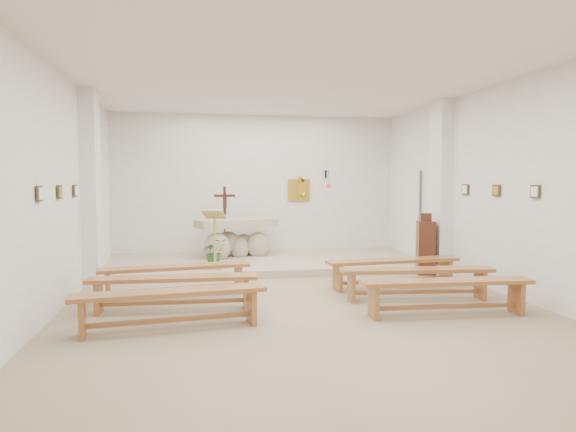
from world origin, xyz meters
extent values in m
cube|color=tan|center=(0.00, 0.00, 0.00)|extent=(7.00, 10.00, 0.00)
cube|color=white|center=(-3.49, 0.00, 1.75)|extent=(0.02, 10.00, 3.50)
cube|color=white|center=(3.49, 0.00, 1.75)|extent=(0.02, 10.00, 3.50)
cube|color=white|center=(0.00, 4.99, 1.75)|extent=(7.00, 0.02, 3.50)
cube|color=silver|center=(0.00, 0.00, 3.49)|extent=(7.00, 10.00, 0.02)
cube|color=tan|center=(0.00, 3.50, 0.07)|extent=(6.98, 3.00, 0.15)
cube|color=white|center=(-3.37, 2.00, 1.75)|extent=(0.26, 0.55, 3.50)
cube|color=white|center=(3.37, 2.00, 1.75)|extent=(0.26, 0.55, 3.50)
cube|color=gold|center=(1.05, 4.96, 1.65)|extent=(0.55, 0.04, 0.55)
cube|color=black|center=(1.75, 4.97, 2.05)|extent=(0.04, 0.02, 0.20)
cylinder|color=black|center=(1.75, 4.82, 2.12)|extent=(0.02, 0.30, 0.02)
cylinder|color=black|center=(1.75, 4.67, 1.95)|extent=(0.01, 0.01, 0.34)
sphere|color=red|center=(1.75, 4.67, 1.76)|extent=(0.11, 0.11, 0.11)
cube|color=#44331D|center=(-3.47, -0.80, 1.72)|extent=(0.03, 0.20, 0.20)
cube|color=#44331D|center=(-3.47, 0.20, 1.72)|extent=(0.03, 0.20, 0.20)
cube|color=#44331D|center=(-3.47, 1.20, 1.72)|extent=(0.03, 0.20, 0.20)
cube|color=#44331D|center=(3.47, -0.80, 1.72)|extent=(0.03, 0.20, 0.20)
cube|color=#44331D|center=(3.47, 0.20, 1.72)|extent=(0.03, 0.20, 0.20)
cube|color=#44331D|center=(3.47, 1.20, 1.72)|extent=(0.03, 0.20, 0.20)
cube|color=silver|center=(-3.43, 2.70, 0.27)|extent=(0.10, 0.85, 0.52)
cube|color=silver|center=(3.43, 2.70, 0.27)|extent=(0.10, 0.85, 0.52)
ellipsoid|color=beige|center=(-1.07, 3.72, 0.40)|extent=(0.59, 0.50, 0.67)
ellipsoid|color=beige|center=(-0.10, 4.08, 0.38)|extent=(0.55, 0.47, 0.63)
ellipsoid|color=beige|center=(-0.80, 4.16, 0.42)|extent=(0.63, 0.54, 0.59)
ellipsoid|color=beige|center=(-0.41, 4.25, 0.37)|extent=(0.51, 0.44, 0.55)
ellipsoid|color=beige|center=(-0.54, 4.00, 0.33)|extent=(0.43, 0.37, 0.51)
cube|color=beige|center=(-0.60, 4.03, 0.92)|extent=(1.95, 1.26, 0.18)
cube|color=tan|center=(-1.16, 2.48, 0.17)|extent=(0.46, 0.46, 0.04)
cylinder|color=tan|center=(-1.16, 2.48, 0.66)|extent=(0.05, 0.05, 1.01)
cube|color=tan|center=(-1.17, 2.46, 1.21)|extent=(0.51, 0.44, 0.16)
cube|color=white|center=(-1.18, 2.42, 1.26)|extent=(0.43, 0.36, 0.13)
cylinder|color=#381A11|center=(-0.86, 4.15, 0.16)|extent=(0.21, 0.21, 0.03)
cylinder|color=#381A11|center=(-0.86, 4.15, 0.63)|extent=(0.03, 0.03, 0.97)
cube|color=#381A11|center=(-0.86, 4.15, 1.43)|extent=(0.07, 0.05, 0.66)
cube|color=#381A11|center=(-0.86, 4.15, 1.54)|extent=(0.49, 0.10, 0.06)
cube|color=#381A11|center=(-0.86, 4.12, 1.40)|extent=(0.09, 0.04, 0.28)
imported|color=#2B6026|center=(-1.15, 2.95, 0.42)|extent=(0.59, 0.55, 0.54)
cube|color=#4F2A16|center=(3.01, 1.88, 0.54)|extent=(0.40, 0.40, 1.07)
cube|color=#4F2A16|center=(3.01, 1.88, 1.15)|extent=(0.22, 0.10, 0.18)
cube|color=#9C5A2D|center=(-1.87, 0.76, 0.48)|extent=(2.44, 0.70, 0.05)
cube|color=#9C5A2D|center=(-2.90, 0.62, 0.23)|extent=(0.11, 0.36, 0.46)
cube|color=#9C5A2D|center=(-0.84, 0.89, 0.23)|extent=(0.11, 0.36, 0.46)
cube|color=#9C5A2D|center=(-1.87, 0.76, 0.13)|extent=(2.02, 0.33, 0.05)
cube|color=#9C5A2D|center=(1.87, 0.76, 0.48)|extent=(2.43, 0.58, 0.05)
cube|color=#9C5A2D|center=(0.83, 0.67, 0.23)|extent=(0.09, 0.35, 0.46)
cube|color=#9C5A2D|center=(2.91, 0.84, 0.23)|extent=(0.09, 0.35, 0.46)
cube|color=#9C5A2D|center=(1.87, 0.76, 0.13)|extent=(2.02, 0.23, 0.05)
cube|color=#9C5A2D|center=(-1.87, -0.20, 0.48)|extent=(2.42, 0.48, 0.05)
cube|color=#9C5A2D|center=(-2.91, -0.16, 0.23)|extent=(0.08, 0.35, 0.46)
cube|color=#9C5A2D|center=(-0.83, -0.25, 0.23)|extent=(0.08, 0.35, 0.46)
cube|color=#9C5A2D|center=(-1.87, -0.20, 0.13)|extent=(2.03, 0.15, 0.05)
cube|color=#9C5A2D|center=(1.87, -0.20, 0.48)|extent=(2.43, 0.63, 0.05)
cube|color=#9C5A2D|center=(0.84, -0.10, 0.23)|extent=(0.10, 0.36, 0.46)
cube|color=#9C5A2D|center=(2.91, -0.31, 0.23)|extent=(0.10, 0.36, 0.46)
cube|color=#9C5A2D|center=(1.87, -0.20, 0.13)|extent=(2.02, 0.28, 0.05)
cube|color=#9C5A2D|center=(-1.87, -1.17, 0.48)|extent=(2.44, 0.65, 0.05)
cube|color=#9C5A2D|center=(-2.90, -1.28, 0.23)|extent=(0.10, 0.36, 0.46)
cube|color=#9C5A2D|center=(-0.84, -1.05, 0.23)|extent=(0.10, 0.36, 0.46)
cube|color=#9C5A2D|center=(-1.87, -1.17, 0.13)|extent=(2.02, 0.29, 0.05)
cube|color=#9C5A2D|center=(1.87, -1.17, 0.48)|extent=(2.43, 0.54, 0.05)
cube|color=#9C5A2D|center=(0.83, -1.10, 0.23)|extent=(0.09, 0.35, 0.46)
cube|color=#9C5A2D|center=(2.91, -1.23, 0.23)|extent=(0.09, 0.35, 0.46)
cube|color=#9C5A2D|center=(1.87, -1.17, 0.13)|extent=(2.02, 0.20, 0.05)
camera|label=1|loc=(-1.59, -7.68, 1.88)|focal=32.00mm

